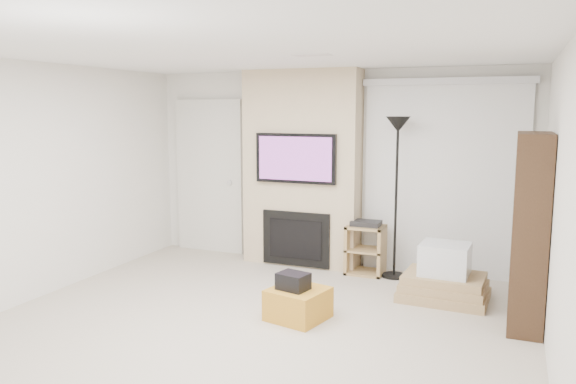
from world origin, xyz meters
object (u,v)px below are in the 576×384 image
at_px(floor_lamp, 397,152).
at_px(box_stack, 444,278).
at_px(av_stand, 366,246).
at_px(ottoman, 298,304).
at_px(bookshelf, 530,231).

height_order(floor_lamp, box_stack, floor_lamp).
bearing_deg(box_stack, floor_lamp, 137.02).
bearing_deg(av_stand, ottoman, -97.45).
distance_m(av_stand, box_stack, 1.19).
bearing_deg(floor_lamp, ottoman, -108.89).
distance_m(ottoman, box_stack, 1.66).
height_order(box_stack, bookshelf, bookshelf).
xyz_separation_m(box_stack, bookshelf, (0.79, -0.46, 0.67)).
height_order(floor_lamp, av_stand, floor_lamp).
xyz_separation_m(ottoman, floor_lamp, (0.59, 1.71, 1.36)).
relative_size(av_stand, bookshelf, 0.37).
relative_size(box_stack, bookshelf, 0.52).
height_order(ottoman, av_stand, av_stand).
relative_size(ottoman, box_stack, 0.53).
xyz_separation_m(ottoman, av_stand, (0.23, 1.73, 0.20)).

